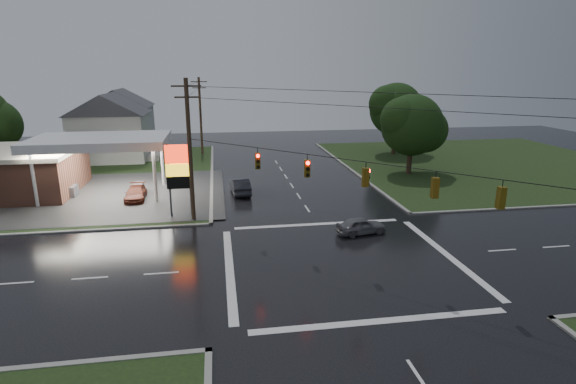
{
  "coord_description": "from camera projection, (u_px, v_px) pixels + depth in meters",
  "views": [
    {
      "loc": [
        -7.42,
        -25.09,
        11.68
      ],
      "look_at": [
        -2.49,
        5.88,
        3.0
      ],
      "focal_mm": 28.0,
      "sensor_mm": 36.0,
      "label": 1
    }
  ],
  "objects": [
    {
      "name": "utility_pole_n",
      "position": [
        201.0,
        115.0,
        61.38
      ],
      "size": [
        2.2,
        0.32,
        10.5
      ],
      "color": "#382619",
      "rests_on": "ground"
    },
    {
      "name": "gas_station",
      "position": [
        22.0,
        168.0,
        42.29
      ],
      "size": [
        26.2,
        18.0,
        5.6
      ],
      "color": "#2D2D2D",
      "rests_on": "ground"
    },
    {
      "name": "grass_nw",
      "position": [
        46.0,
        179.0,
        48.91
      ],
      "size": [
        36.0,
        36.0,
        0.08
      ],
      "primitive_type": "cube",
      "color": "black",
      "rests_on": "ground"
    },
    {
      "name": "pylon_sign",
      "position": [
        179.0,
        169.0,
        35.45
      ],
      "size": [
        2.0,
        0.35,
        6.0
      ],
      "color": "#59595E",
      "rests_on": "ground"
    },
    {
      "name": "car_north",
      "position": [
        240.0,
        186.0,
        43.05
      ],
      "size": [
        1.93,
        4.72,
        1.52
      ],
      "primitive_type": "imported",
      "rotation": [
        0.0,
        0.0,
        3.21
      ],
      "color": "black",
      "rests_on": "ground"
    },
    {
      "name": "ground",
      "position": [
        342.0,
        261.0,
        28.12
      ],
      "size": [
        120.0,
        120.0,
        0.0
      ],
      "primitive_type": "plane",
      "color": "black",
      "rests_on": "ground"
    },
    {
      "name": "car_pump",
      "position": [
        136.0,
        193.0,
        40.99
      ],
      "size": [
        1.92,
        4.33,
        1.23
      ],
      "primitive_type": "imported",
      "rotation": [
        0.0,
        0.0,
        0.04
      ],
      "color": "#501D12",
      "rests_on": "ground"
    },
    {
      "name": "car_crossing",
      "position": [
        361.0,
        226.0,
        32.63
      ],
      "size": [
        3.81,
        2.04,
        1.23
      ],
      "primitive_type": "imported",
      "rotation": [
        0.0,
        0.0,
        1.74
      ],
      "color": "slate",
      "rests_on": "ground"
    },
    {
      "name": "traffic_signals",
      "position": [
        346.0,
        160.0,
        26.37
      ],
      "size": [
        26.87,
        26.87,
        1.47
      ],
      "color": "black",
      "rests_on": "ground"
    },
    {
      "name": "house_far",
      "position": [
        121.0,
        117.0,
        69.29
      ],
      "size": [
        11.05,
        8.48,
        8.6
      ],
      "color": "silver",
      "rests_on": "ground"
    },
    {
      "name": "utility_pole_nw",
      "position": [
        190.0,
        149.0,
        34.19
      ],
      "size": [
        2.2,
        0.32,
        11.0
      ],
      "color": "#382619",
      "rests_on": "ground"
    },
    {
      "name": "tree_ne_near",
      "position": [
        413.0,
        125.0,
        49.71
      ],
      "size": [
        7.99,
        6.8,
        8.98
      ],
      "color": "black",
      "rests_on": "ground"
    },
    {
      "name": "house_near",
      "position": [
        111.0,
        126.0,
        58.02
      ],
      "size": [
        11.05,
        8.48,
        8.6
      ],
      "color": "silver",
      "rests_on": "ground"
    },
    {
      "name": "grass_ne",
      "position": [
        485.0,
        163.0,
        56.8
      ],
      "size": [
        36.0,
        36.0,
        0.08
      ],
      "primitive_type": "cube",
      "color": "black",
      "rests_on": "ground"
    },
    {
      "name": "tree_ne_far",
      "position": [
        397.0,
        110.0,
        61.43
      ],
      "size": [
        8.46,
        7.2,
        9.8
      ],
      "color": "black",
      "rests_on": "ground"
    }
  ]
}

